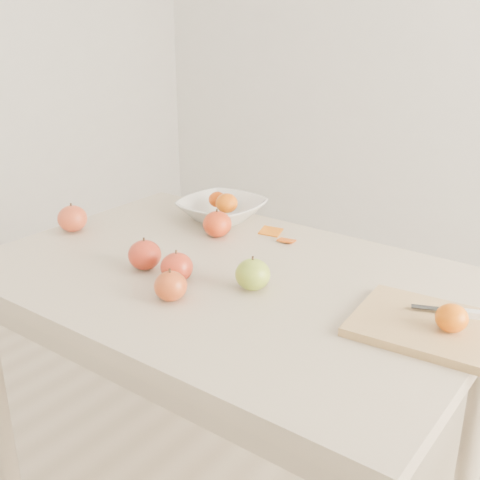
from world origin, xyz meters
The scene contains 15 objects.
table centered at (0.00, 0.00, 0.65)m, with size 1.20×0.80×0.75m.
cutting_board centered at (0.50, 0.02, 0.76)m, with size 0.31×0.23×0.02m, color tan.
board_tangerine centered at (0.53, 0.01, 0.80)m, with size 0.06×0.06×0.05m, color #D05307.
fruit_bowl centered at (-0.26, 0.30, 0.78)m, with size 0.24×0.24×0.06m, color white.
bowl_tangerine_near centered at (-0.28, 0.31, 0.81)m, with size 0.05×0.05×0.05m, color #C93D07.
bowl_tangerine_far centered at (-0.23, 0.29, 0.81)m, with size 0.07×0.07×0.06m, color #D86707.
orange_peel_a centered at (-0.07, 0.29, 0.75)m, with size 0.06×0.04×0.00m, color orange.
orange_peel_b centered at (0.00, 0.26, 0.75)m, with size 0.04×0.04×0.00m, color #D3550E.
paring_knife centered at (0.55, 0.09, 0.78)m, with size 0.16×0.08×0.01m.
apple_green centered at (0.10, -0.03, 0.79)m, with size 0.08×0.08×0.07m, color #73A015.
apple_red_b centered at (-0.18, -0.10, 0.79)m, with size 0.08×0.08×0.07m, color maroon.
apple_red_c centered at (-0.01, -0.18, 0.78)m, with size 0.07×0.07×0.07m, color maroon.
apple_red_a centered at (-0.18, 0.18, 0.79)m, with size 0.08×0.08×0.07m, color #A80F09.
apple_red_d centered at (-0.53, -0.03, 0.79)m, with size 0.08×0.08×0.07m, color #A6251F.
apple_red_e centered at (-0.07, -0.10, 0.78)m, with size 0.08×0.08×0.07m, color #8A0207.
Camera 1 is at (0.81, -1.04, 1.35)m, focal length 45.00 mm.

